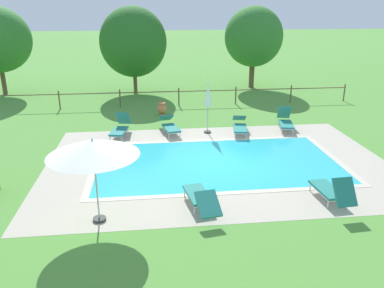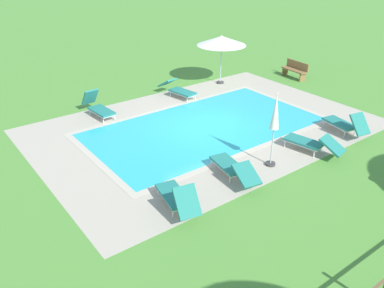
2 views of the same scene
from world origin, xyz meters
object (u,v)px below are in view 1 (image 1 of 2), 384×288
(sun_lounger_south_mid, at_px, (240,125))
(patio_umbrella_open_foreground, at_px, (93,148))
(sun_lounger_north_near_steps, at_px, (170,125))
(sun_lounger_north_end, at_px, (200,197))
(sun_lounger_south_near_corner, at_px, (285,121))
(patio_umbrella_closed_row_west, at_px, (208,97))
(sun_lounger_north_far, at_px, (120,128))
(tree_west_mid, at_px, (133,42))
(sun_lounger_north_mid, at_px, (332,191))
(terracotta_urn_near_fence, at_px, (162,108))
(tree_far_west, at_px, (254,37))

(sun_lounger_south_mid, bearing_deg, patio_umbrella_open_foreground, -128.11)
(sun_lounger_north_near_steps, relative_size, sun_lounger_south_mid, 1.00)
(sun_lounger_north_near_steps, bearing_deg, sun_lounger_north_end, -86.26)
(sun_lounger_south_near_corner, distance_m, patio_umbrella_closed_row_west, 3.99)
(sun_lounger_north_end, bearing_deg, sun_lounger_north_far, 111.19)
(sun_lounger_north_far, relative_size, sun_lounger_south_near_corner, 1.02)
(sun_lounger_north_end, height_order, tree_west_mid, tree_west_mid)
(sun_lounger_north_near_steps, bearing_deg, sun_lounger_north_mid, -58.85)
(sun_lounger_north_near_steps, xyz_separation_m, terracotta_urn_near_fence, (-0.22, 3.09, 0.01))
(sun_lounger_north_mid, bearing_deg, patio_umbrella_closed_row_west, 110.59)
(sun_lounger_south_near_corner, relative_size, tree_far_west, 0.34)
(sun_lounger_south_near_corner, height_order, patio_umbrella_open_foreground, patio_umbrella_open_foreground)
(sun_lounger_north_far, bearing_deg, sun_lounger_north_end, -68.81)
(patio_umbrella_open_foreground, bearing_deg, terracotta_urn_near_fence, 78.49)
(sun_lounger_north_far, relative_size, patio_umbrella_open_foreground, 0.81)
(sun_lounger_north_mid, xyz_separation_m, tree_west_mid, (-6.17, 16.16, 2.93))
(sun_lounger_north_near_steps, bearing_deg, sun_lounger_south_near_corner, -0.57)
(terracotta_urn_near_fence, distance_m, tree_far_west, 9.99)
(sun_lounger_south_mid, bearing_deg, sun_lounger_north_near_steps, 173.30)
(sun_lounger_north_mid, distance_m, tree_far_west, 17.52)
(sun_lounger_south_mid, distance_m, tree_west_mid, 10.92)
(patio_umbrella_open_foreground, relative_size, tree_far_west, 0.43)
(sun_lounger_north_near_steps, xyz_separation_m, patio_umbrella_open_foreground, (-2.38, -7.54, 1.78))
(sun_lounger_north_mid, bearing_deg, tree_west_mid, 110.90)
(sun_lounger_south_near_corner, relative_size, sun_lounger_south_mid, 0.90)
(patio_umbrella_open_foreground, xyz_separation_m, terracotta_urn_near_fence, (2.16, 10.63, -1.77))
(patio_umbrella_closed_row_west, bearing_deg, terracotta_urn_near_fence, 120.77)
(sun_lounger_north_mid, height_order, terracotta_urn_near_fence, sun_lounger_north_mid)
(sun_lounger_north_far, bearing_deg, sun_lounger_north_mid, -46.78)
(sun_lounger_south_near_corner, bearing_deg, sun_lounger_north_far, -178.77)
(sun_lounger_north_far, xyz_separation_m, sun_lounger_south_mid, (5.47, -0.16, -0.04))
(sun_lounger_north_mid, xyz_separation_m, tree_far_west, (2.05, 17.12, 3.11))
(terracotta_urn_near_fence, bearing_deg, tree_far_west, 45.24)
(tree_west_mid, bearing_deg, sun_lounger_south_near_corner, -50.76)
(sun_lounger_south_mid, height_order, tree_far_west, tree_far_west)
(tree_far_west, bearing_deg, patio_umbrella_closed_row_west, -115.14)
(sun_lounger_north_near_steps, distance_m, sun_lounger_north_far, 2.25)
(sun_lounger_south_mid, bearing_deg, sun_lounger_north_mid, -80.37)
(sun_lounger_north_mid, distance_m, tree_west_mid, 17.54)
(tree_west_mid, bearing_deg, terracotta_urn_near_fence, -75.04)
(tree_west_mid, bearing_deg, sun_lounger_north_near_steps, -78.75)
(tree_far_west, height_order, tree_west_mid, tree_far_west)
(sun_lounger_north_mid, xyz_separation_m, patio_umbrella_open_foreground, (-6.79, -0.25, 1.74))
(sun_lounger_north_near_steps, relative_size, patio_umbrella_open_foreground, 0.88)
(sun_lounger_south_near_corner, relative_size, patio_umbrella_closed_row_west, 0.78)
(sun_lounger_north_far, xyz_separation_m, patio_umbrella_open_foreground, (-0.15, -7.32, 1.75))
(sun_lounger_north_mid, distance_m, terracotta_urn_near_fence, 11.37)
(sun_lounger_north_near_steps, xyz_separation_m, sun_lounger_north_mid, (4.41, -7.29, 0.04))
(sun_lounger_north_mid, bearing_deg, sun_lounger_north_near_steps, 121.15)
(sun_lounger_north_near_steps, relative_size, sun_lounger_north_mid, 1.15)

